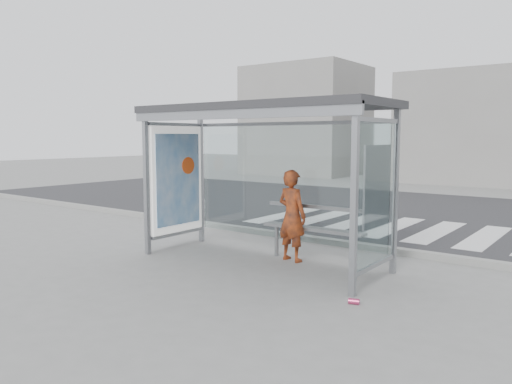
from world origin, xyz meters
The scene contains 10 objects.
ground centered at (0.00, 0.00, 0.00)m, with size 80.00×80.00×0.00m, color gray.
road centered at (0.00, 7.00, 0.00)m, with size 30.00×10.00×0.01m, color #28282B.
curb centered at (0.00, 1.95, 0.06)m, with size 30.00×0.18×0.12m, color gray.
crosswalk centered at (1.00, 4.50, 0.00)m, with size 7.55×3.00×0.00m.
bus_shelter centered at (-0.37, 0.06, 1.98)m, with size 4.25×1.65×2.62m.
building_left centered at (-10.00, 18.00, 3.00)m, with size 6.00×5.00×6.00m, color gray.
building_center centered at (0.00, 18.00, 2.50)m, with size 8.00×5.00×5.00m, color gray.
person centered at (0.33, 0.44, 0.77)m, with size 0.56×0.37×1.55m, color #BF4712.
bench centered at (0.64, 0.58, 0.56)m, with size 1.85×0.23×0.95m.
soda_can centered at (2.15, -0.97, 0.04)m, with size 0.07×0.07×0.14m, color #DA4075.
Camera 1 is at (4.80, -6.56, 2.09)m, focal length 35.00 mm.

